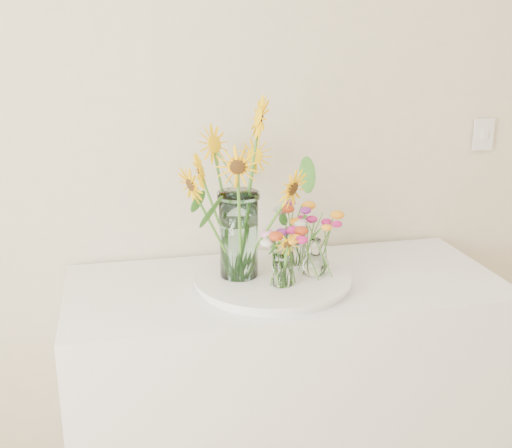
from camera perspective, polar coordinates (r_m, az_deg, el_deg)
name	(u,v)px	position (r m, az deg, el deg)	size (l,w,h in m)	color
counter	(284,402)	(2.30, 2.50, -15.53)	(1.40, 0.60, 0.90)	white
tray	(273,282)	(2.05, 1.49, -5.14)	(0.47, 0.47, 0.03)	white
mason_jar	(239,235)	(2.01, -1.55, -0.98)	(0.12, 0.12, 0.28)	#A3D0C4
sunflower_bouquet	(238,191)	(1.97, -1.58, 2.92)	(0.73, 0.73, 0.56)	#FFBD05
small_vase_a	(283,270)	(1.96, 2.38, -4.11)	(0.06, 0.06, 0.11)	white
wildflower_posy_a	(283,256)	(1.95, 2.39, -2.88)	(0.19, 0.19, 0.20)	orange
small_vase_b	(316,257)	(2.05, 5.32, -2.94)	(0.09, 0.09, 0.12)	white
wildflower_posy_b	(316,244)	(2.04, 5.36, -1.75)	(0.23, 0.23, 0.21)	orange
small_vase_c	(295,246)	(2.15, 3.48, -2.01)	(0.07, 0.07, 0.12)	white
wildflower_posy_c	(295,234)	(2.13, 3.50, -0.87)	(0.18, 0.18, 0.21)	orange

